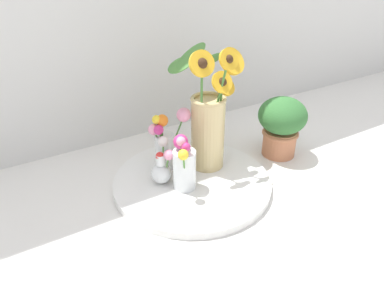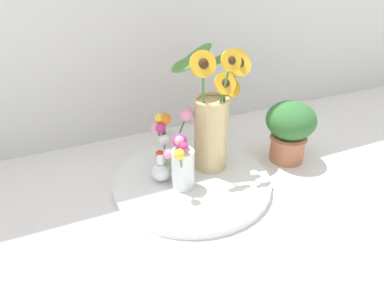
{
  "view_description": "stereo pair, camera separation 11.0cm",
  "coord_description": "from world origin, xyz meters",
  "px_view_note": "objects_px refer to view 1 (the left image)",
  "views": [
    {
      "loc": [
        -0.48,
        -0.8,
        0.69
      ],
      "look_at": [
        0.01,
        0.02,
        0.15
      ],
      "focal_mm": 35.0,
      "sensor_mm": 36.0,
      "label": 1
    },
    {
      "loc": [
        -0.38,
        -0.85,
        0.69
      ],
      "look_at": [
        0.01,
        0.02,
        0.15
      ],
      "focal_mm": 35.0,
      "sensor_mm": 36.0,
      "label": 2
    }
  ],
  "objects_px": {
    "vase_bulb_right": "(162,167)",
    "vase_small_back": "(166,142)",
    "mason_jar_sunflowers": "(209,120)",
    "potted_plant": "(282,123)",
    "vase_small_center": "(184,165)",
    "serving_tray": "(192,182)"
  },
  "relations": [
    {
      "from": "vase_bulb_right",
      "to": "vase_small_back",
      "type": "bearing_deg",
      "value": 53.55
    },
    {
      "from": "vase_bulb_right",
      "to": "vase_small_back",
      "type": "height_order",
      "value": "vase_small_back"
    },
    {
      "from": "mason_jar_sunflowers",
      "to": "vase_bulb_right",
      "type": "height_order",
      "value": "mason_jar_sunflowers"
    },
    {
      "from": "mason_jar_sunflowers",
      "to": "potted_plant",
      "type": "distance_m",
      "value": 0.28
    },
    {
      "from": "vase_small_center",
      "to": "mason_jar_sunflowers",
      "type": "bearing_deg",
      "value": 30.88
    },
    {
      "from": "vase_small_center",
      "to": "vase_small_back",
      "type": "distance_m",
      "value": 0.13
    },
    {
      "from": "mason_jar_sunflowers",
      "to": "vase_small_back",
      "type": "xyz_separation_m",
      "value": [
        -0.13,
        0.05,
        -0.06
      ]
    },
    {
      "from": "vase_small_center",
      "to": "serving_tray",
      "type": "bearing_deg",
      "value": 32.86
    },
    {
      "from": "potted_plant",
      "to": "vase_small_center",
      "type": "bearing_deg",
      "value": -174.68
    },
    {
      "from": "potted_plant",
      "to": "mason_jar_sunflowers",
      "type": "bearing_deg",
      "value": 171.49
    },
    {
      "from": "vase_small_center",
      "to": "vase_bulb_right",
      "type": "bearing_deg",
      "value": 123.93
    },
    {
      "from": "serving_tray",
      "to": "potted_plant",
      "type": "distance_m",
      "value": 0.38
    },
    {
      "from": "mason_jar_sunflowers",
      "to": "vase_small_center",
      "type": "height_order",
      "value": "mason_jar_sunflowers"
    },
    {
      "from": "vase_small_back",
      "to": "vase_bulb_right",
      "type": "bearing_deg",
      "value": -126.45
    },
    {
      "from": "serving_tray",
      "to": "potted_plant",
      "type": "relative_size",
      "value": 2.29
    },
    {
      "from": "vase_bulb_right",
      "to": "potted_plant",
      "type": "xyz_separation_m",
      "value": [
        0.45,
        -0.03,
        0.04
      ]
    },
    {
      "from": "mason_jar_sunflowers",
      "to": "vase_bulb_right",
      "type": "distance_m",
      "value": 0.2
    },
    {
      "from": "serving_tray",
      "to": "vase_small_center",
      "type": "distance_m",
      "value": 0.1
    },
    {
      "from": "vase_small_back",
      "to": "vase_small_center",
      "type": "bearing_deg",
      "value": -91.49
    },
    {
      "from": "vase_small_back",
      "to": "potted_plant",
      "type": "xyz_separation_m",
      "value": [
        0.4,
        -0.09,
        0.0
      ]
    },
    {
      "from": "vase_small_center",
      "to": "vase_small_back",
      "type": "bearing_deg",
      "value": 88.51
    },
    {
      "from": "vase_small_back",
      "to": "serving_tray",
      "type": "bearing_deg",
      "value": -69.05
    }
  ]
}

